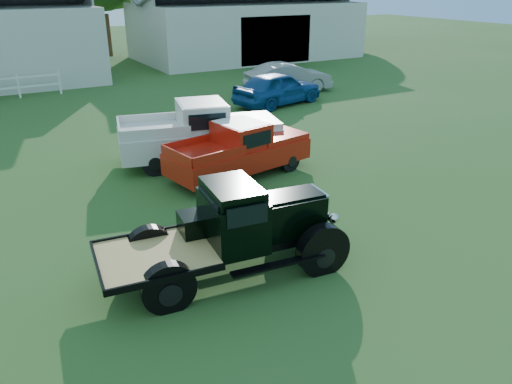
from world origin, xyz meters
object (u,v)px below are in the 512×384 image
red_pickup (239,149)px  white_pickup (200,133)px  misc_car_blue (278,88)px  misc_car_grey (288,78)px  vintage_flatbed (229,230)px

red_pickup → white_pickup: white_pickup is taller
misc_car_blue → misc_car_grey: size_ratio=1.00×
white_pickup → vintage_flatbed: bearing=-95.7°
red_pickup → white_pickup: (-0.52, 1.76, 0.14)m
red_pickup → white_pickup: 1.84m
white_pickup → misc_car_blue: (6.59, 5.72, -0.19)m
white_pickup → misc_car_blue: size_ratio=1.15×
misc_car_blue → misc_car_grey: bearing=-55.4°
vintage_flatbed → misc_car_blue: (8.85, 12.30, -0.18)m
vintage_flatbed → red_pickup: bearing=66.0°
red_pickup → white_pickup: bearing=96.3°
red_pickup → misc_car_blue: red_pickup is taller
vintage_flatbed → misc_car_blue: 15.15m
red_pickup → misc_car_grey: bearing=39.8°
misc_car_blue → misc_car_grey: (2.04, 2.20, -0.03)m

